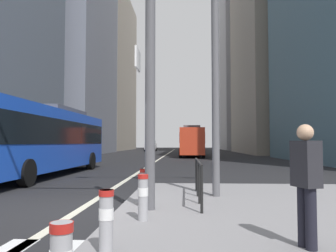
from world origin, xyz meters
The scene contains 16 objects.
ground_plane centered at (0.00, 20.00, 0.00)m, with size 160.00×160.00×0.00m, color black.
lane_centre_line centered at (0.00, 30.00, 0.01)m, with size 0.20×80.00×0.01m, color beige.
office_tower_left_mid centered at (-16.00, 39.50, 17.32)m, with size 13.53×18.28×34.65m, color slate.
office_tower_left_far centered at (-16.00, 63.66, 16.92)m, with size 12.29×23.44×33.83m, color gray.
office_tower_right_far centered at (17.00, 69.81, 24.66)m, with size 12.23×20.75×49.32m, color #9E9EA3.
city_bus_blue_oncoming centered at (-4.33, 7.77, 1.84)m, with size 2.81×12.12×3.40m.
city_bus_red_receding centered at (3.21, 30.28, 1.84)m, with size 2.73×10.98×3.40m.
car_oncoming_mid centered at (-3.86, 53.38, 0.99)m, with size 2.14×4.14×1.94m.
car_receding_near centered at (4.13, 55.33, 0.99)m, with size 2.19×4.32×1.94m.
traffic_signal_gantry centered at (-0.08, -0.63, 4.08)m, with size 5.47×0.65×6.00m.
street_lamp_post centered at (3.29, 1.21, 5.28)m, with size 5.50×0.32×8.00m.
bollard_left centered at (1.44, -3.46, 0.60)m, with size 0.20×0.20×0.81m.
bollard_right centered at (1.69, -1.63, 0.62)m, with size 0.20×0.20×0.84m.
bollard_back centered at (1.52, -0.07, 0.61)m, with size 0.20×0.20×0.82m.
pedestrian_railing centered at (2.80, 0.65, 0.84)m, with size 0.06×3.24×0.98m.
pedestrian_waiting centered at (4.11, -3.10, 1.08)m, with size 0.35×0.44×1.68m.
Camera 1 is at (2.46, -7.73, 1.57)m, focal length 35.43 mm.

